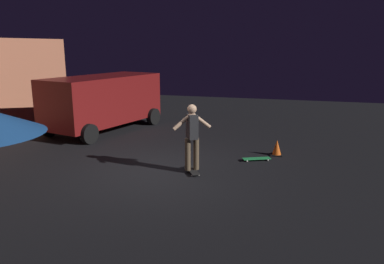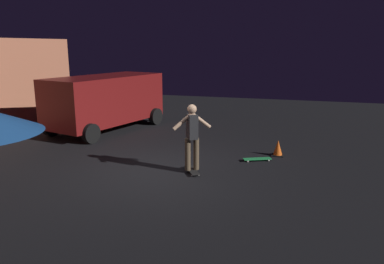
{
  "view_description": "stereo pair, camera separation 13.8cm",
  "coord_description": "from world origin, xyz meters",
  "px_view_note": "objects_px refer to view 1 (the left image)",
  "views": [
    {
      "loc": [
        -8.47,
        -3.3,
        3.15
      ],
      "look_at": [
        0.18,
        -0.88,
        1.05
      ],
      "focal_mm": 34.94,
      "sensor_mm": 36.0,
      "label": 1
    },
    {
      "loc": [
        -8.43,
        -3.43,
        3.15
      ],
      "look_at": [
        0.18,
        -0.88,
        1.05
      ],
      "focal_mm": 34.94,
      "sensor_mm": 36.0,
      "label": 2
    }
  ],
  "objects_px": {
    "parked_van": "(103,100)",
    "skateboard_ridden": "(192,170)",
    "skateboard_spare": "(257,159)",
    "skater": "(192,133)",
    "traffic_cone": "(277,148)"
  },
  "relations": [
    {
      "from": "parked_van",
      "to": "skateboard_ridden",
      "type": "bearing_deg",
      "value": -130.06
    },
    {
      "from": "parked_van",
      "to": "skateboard_spare",
      "type": "xyz_separation_m",
      "value": [
        -2.34,
        -5.95,
        -1.11
      ]
    },
    {
      "from": "skateboard_ridden",
      "to": "skater",
      "type": "relative_size",
      "value": 0.46
    },
    {
      "from": "parked_van",
      "to": "skater",
      "type": "relative_size",
      "value": 2.96
    },
    {
      "from": "skater",
      "to": "traffic_cone",
      "type": "xyz_separation_m",
      "value": [
        2.11,
        -1.98,
        -0.83
      ]
    },
    {
      "from": "skateboard_ridden",
      "to": "skateboard_spare",
      "type": "relative_size",
      "value": 0.97
    },
    {
      "from": "parked_van",
      "to": "skateboard_spare",
      "type": "height_order",
      "value": "parked_van"
    },
    {
      "from": "skateboard_ridden",
      "to": "skateboard_spare",
      "type": "bearing_deg",
      "value": -45.87
    },
    {
      "from": "parked_van",
      "to": "skateboard_ridden",
      "type": "relative_size",
      "value": 6.43
    },
    {
      "from": "skateboard_ridden",
      "to": "skater",
      "type": "xyz_separation_m",
      "value": [
        -0.0,
        0.0,
        0.98
      ]
    },
    {
      "from": "skateboard_spare",
      "to": "skater",
      "type": "bearing_deg",
      "value": 134.13
    },
    {
      "from": "skater",
      "to": "traffic_cone",
      "type": "relative_size",
      "value": 3.63
    },
    {
      "from": "parked_van",
      "to": "traffic_cone",
      "type": "distance_m",
      "value": 6.74
    },
    {
      "from": "skateboard_ridden",
      "to": "traffic_cone",
      "type": "height_order",
      "value": "traffic_cone"
    },
    {
      "from": "skateboard_spare",
      "to": "skater",
      "type": "relative_size",
      "value": 0.47
    }
  ]
}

